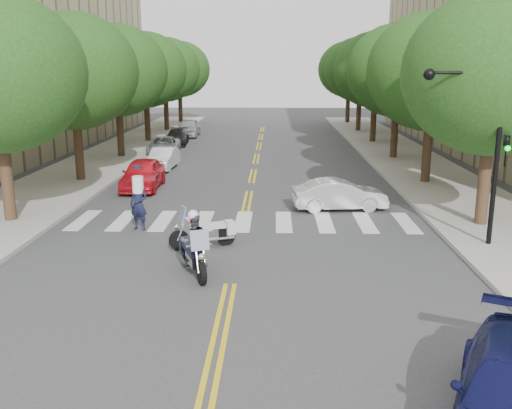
{
  "coord_description": "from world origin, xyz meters",
  "views": [
    {
      "loc": [
        1.18,
        -14.56,
        5.76
      ],
      "look_at": [
        0.57,
        3.92,
        1.3
      ],
      "focal_mm": 40.0,
      "sensor_mm": 36.0,
      "label": 1
    }
  ],
  "objects_px": {
    "motorcycle_police": "(193,245)",
    "officer_standing": "(139,204)",
    "motorcycle_parked": "(209,232)",
    "convertible": "(340,195)"
  },
  "relations": [
    {
      "from": "motorcycle_police",
      "to": "motorcycle_parked",
      "type": "bearing_deg",
      "value": -114.06
    },
    {
      "from": "motorcycle_police",
      "to": "motorcycle_parked",
      "type": "distance_m",
      "value": 2.53
    },
    {
      "from": "motorcycle_police",
      "to": "officer_standing",
      "type": "xyz_separation_m",
      "value": [
        -2.61,
        4.46,
        0.11
      ]
    },
    {
      "from": "motorcycle_police",
      "to": "officer_standing",
      "type": "distance_m",
      "value": 5.17
    },
    {
      "from": "motorcycle_parked",
      "to": "motorcycle_police",
      "type": "bearing_deg",
      "value": 153.45
    },
    {
      "from": "motorcycle_parked",
      "to": "convertible",
      "type": "height_order",
      "value": "motorcycle_parked"
    },
    {
      "from": "motorcycle_police",
      "to": "officer_standing",
      "type": "height_order",
      "value": "officer_standing"
    },
    {
      "from": "motorcycle_police",
      "to": "convertible",
      "type": "distance_m",
      "value": 9.16
    },
    {
      "from": "officer_standing",
      "to": "convertible",
      "type": "height_order",
      "value": "officer_standing"
    },
    {
      "from": "officer_standing",
      "to": "convertible",
      "type": "bearing_deg",
      "value": 42.66
    }
  ]
}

